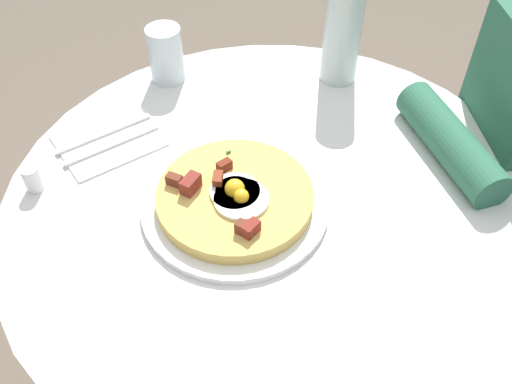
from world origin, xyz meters
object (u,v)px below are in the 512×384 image
(fork, at_px, (104,133))
(water_bottle, at_px, (343,26))
(dining_table, at_px, (274,257))
(salt_shaker, at_px, (32,179))
(breakfast_pizza, at_px, (234,197))
(bread_plate, at_px, (262,377))
(water_glass, at_px, (166,54))
(knife, at_px, (113,144))
(pizza_plate, at_px, (235,204))

(fork, distance_m, water_bottle, 0.49)
(dining_table, distance_m, salt_shaker, 0.44)
(breakfast_pizza, distance_m, salt_shaker, 0.33)
(bread_plate, distance_m, water_glass, 0.66)
(dining_table, bearing_deg, water_glass, -62.38)
(water_bottle, bearing_deg, salt_shaker, 25.16)
(dining_table, bearing_deg, fork, -30.62)
(water_glass, bearing_deg, breakfast_pizza, 106.71)
(dining_table, height_order, water_bottle, water_bottle)
(water_glass, xyz_separation_m, salt_shaker, (0.21, 0.29, -0.03))
(dining_table, height_order, breakfast_pizza, breakfast_pizza)
(water_glass, height_order, water_bottle, water_bottle)
(dining_table, distance_m, water_bottle, 0.45)
(breakfast_pizza, bearing_deg, salt_shaker, -12.62)
(bread_plate, height_order, water_glass, water_glass)
(knife, xyz_separation_m, water_bottle, (-0.44, -0.17, 0.11))
(fork, bearing_deg, pizza_plate, 110.07)
(salt_shaker, bearing_deg, fork, -129.59)
(dining_table, distance_m, water_glass, 0.45)
(water_glass, xyz_separation_m, water_bottle, (-0.34, 0.03, 0.06))
(breakfast_pizza, bearing_deg, pizza_plate, -121.46)
(breakfast_pizza, height_order, water_glass, water_glass)
(bread_plate, height_order, fork, bread_plate)
(pizza_plate, xyz_separation_m, breakfast_pizza, (0.00, 0.00, 0.02))
(bread_plate, distance_m, salt_shaker, 0.49)
(breakfast_pizza, xyz_separation_m, bread_plate, (-0.01, 0.29, -0.02))
(breakfast_pizza, bearing_deg, water_glass, -73.29)
(salt_shaker, bearing_deg, water_bottle, -154.84)
(knife, relative_size, salt_shaker, 3.94)
(breakfast_pizza, bearing_deg, fork, -41.18)
(pizza_plate, height_order, salt_shaker, salt_shaker)
(water_glass, relative_size, salt_shaker, 2.44)
(knife, bearing_deg, salt_shaker, 8.40)
(knife, bearing_deg, water_glass, -144.70)
(water_bottle, bearing_deg, breakfast_pizza, 55.21)
(water_glass, distance_m, salt_shaker, 0.36)
(breakfast_pizza, height_order, fork, breakfast_pizza)
(pizza_plate, distance_m, breakfast_pizza, 0.02)
(dining_table, distance_m, fork, 0.38)
(pizza_plate, height_order, bread_plate, pizza_plate)
(bread_plate, xyz_separation_m, knife, (0.22, -0.45, 0.00))
(water_glass, height_order, salt_shaker, water_glass)
(dining_table, distance_m, breakfast_pizza, 0.21)
(breakfast_pizza, xyz_separation_m, water_glass, (0.11, -0.36, 0.03))
(bread_plate, xyz_separation_m, water_glass, (0.12, -0.65, 0.05))
(breakfast_pizza, bearing_deg, water_bottle, -124.79)
(knife, bearing_deg, fork, -90.00)
(pizza_plate, distance_m, salt_shaker, 0.33)
(bread_plate, xyz_separation_m, salt_shaker, (0.34, -0.36, 0.02))
(bread_plate, bearing_deg, water_bottle, -109.25)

